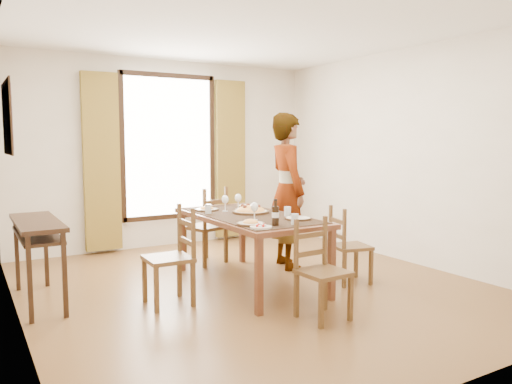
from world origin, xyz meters
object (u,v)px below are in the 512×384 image
console_table (37,232)px  dining_table (249,221)px  pasta_platter (251,208)px  man (287,191)px

console_table → dining_table: bearing=-13.1°
pasta_platter → dining_table: bearing=-127.4°
dining_table → man: (0.77, 0.41, 0.25)m
console_table → pasta_platter: pasta_platter is taller
man → dining_table: bearing=130.2°
console_table → pasta_platter: (2.11, -0.37, 0.12)m
dining_table → man: man is taller
dining_table → man: 0.91m
console_table → pasta_platter: size_ratio=3.00×
console_table → man: (2.81, -0.07, 0.25)m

